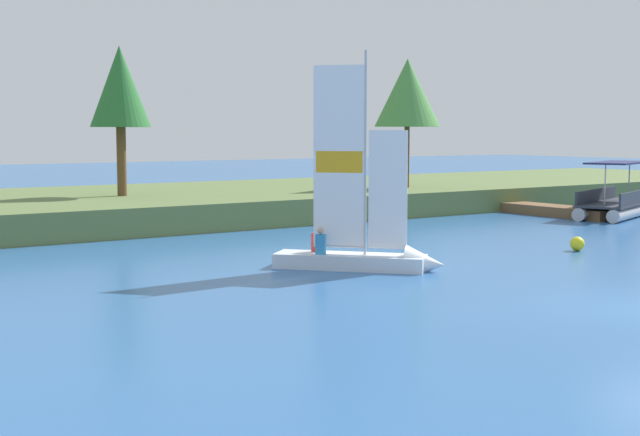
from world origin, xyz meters
name	(u,v)px	position (x,y,z in m)	size (l,w,h in m)	color
shore_bank	(160,205)	(0.00, 26.40, 0.58)	(80.00, 14.85, 1.16)	#5B703D
shoreline_tree_centre	(120,88)	(-2.25, 25.42, 5.96)	(2.68, 2.68, 6.67)	brown
shoreline_tree_midright	(407,93)	(12.11, 22.69, 6.00)	(3.36, 3.36, 6.59)	brown
wooden_dock	(555,211)	(15.97, 16.24, 0.24)	(1.61, 6.48, 0.48)	brown
sailboat	(373,252)	(-1.57, 8.08, 0.52)	(4.13, 4.53, 6.66)	silver
pontoon_boat	(617,203)	(17.86, 14.11, 0.64)	(6.82, 4.28, 2.61)	#B2B2B7
channel_buoy	(577,244)	(6.61, 7.33, 0.24)	(0.49, 0.49, 0.49)	yellow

